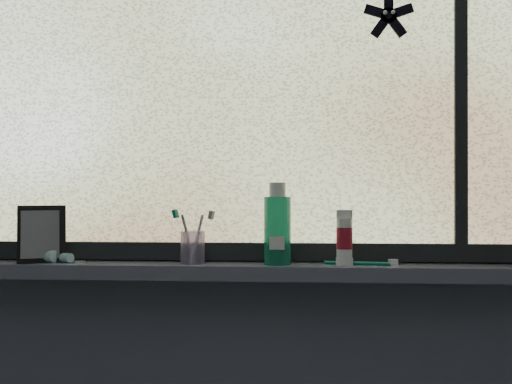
{
  "coord_description": "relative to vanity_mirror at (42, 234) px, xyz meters",
  "views": [
    {
      "loc": [
        0.13,
        -0.36,
        1.22
      ],
      "look_at": [
        0.04,
        1.05,
        1.22
      ],
      "focal_mm": 40.0,
      "sensor_mm": 36.0,
      "label": 1
    }
  ],
  "objects": [
    {
      "name": "toothbrush_lying",
      "position": [
        0.89,
        0.01,
        -0.07
      ],
      "size": [
        0.22,
        0.05,
        0.01
      ],
      "primitive_type": null,
      "rotation": [
        0.0,
        0.0,
        -0.14
      ],
      "color": "#0C7159",
      "rests_on": "windowsill"
    },
    {
      "name": "frame_mullion",
      "position": [
        1.18,
        0.06,
        0.43
      ],
      "size": [
        0.03,
        0.03,
        1.0
      ],
      "primitive_type": "cube",
      "color": "black",
      "rests_on": "wall_back"
    },
    {
      "name": "window_pane",
      "position": [
        0.58,
        0.07,
        0.43
      ],
      "size": [
        1.5,
        0.01,
        1.0
      ],
      "primitive_type": "cube",
      "color": "silver",
      "rests_on": "wall_back"
    },
    {
      "name": "frame_bottom",
      "position": [
        0.58,
        0.06,
        -0.05
      ],
      "size": [
        1.6,
        0.03,
        0.05
      ],
      "primitive_type": "cube",
      "color": "black",
      "rests_on": "windowsill"
    },
    {
      "name": "starfish_sticker",
      "position": [
        0.98,
        0.05,
        0.62
      ],
      "size": [
        0.15,
        0.02,
        0.15
      ],
      "primitive_type": null,
      "color": "black",
      "rests_on": "window_pane"
    },
    {
      "name": "toothpaste_tube",
      "position": [
        0.03,
        0.0,
        -0.06
      ],
      "size": [
        0.19,
        0.12,
        0.03
      ],
      "primitive_type": null,
      "rotation": [
        0.0,
        0.0,
        -0.42
      ],
      "color": "white",
      "rests_on": "windowsill"
    },
    {
      "name": "mouthwash_bottle",
      "position": [
        0.67,
        0.0,
        0.03
      ],
      "size": [
        0.09,
        0.09,
        0.19
      ],
      "primitive_type": "cylinder",
      "rotation": [
        0.0,
        0.0,
        -0.31
      ],
      "color": "#1C9169",
      "rests_on": "windowsill"
    },
    {
      "name": "cream_tube",
      "position": [
        0.85,
        0.0,
        -0.0
      ],
      "size": [
        0.05,
        0.05,
        0.11
      ],
      "primitive_type": "cylinder",
      "rotation": [
        0.0,
        0.0,
        -0.1
      ],
      "color": "silver",
      "rests_on": "windowsill"
    },
    {
      "name": "wall_back",
      "position": [
        0.58,
        0.09,
        0.15
      ],
      "size": [
        3.0,
        0.01,
        2.5
      ],
      "primitive_type": "cube",
      "color": "#9EA3A8",
      "rests_on": "ground"
    },
    {
      "name": "windowsill",
      "position": [
        0.58,
        0.01,
        -0.1
      ],
      "size": [
        1.62,
        0.14,
        0.04
      ],
      "primitive_type": "cube",
      "color": "#4E5268",
      "rests_on": "wall_back"
    },
    {
      "name": "vanity_mirror",
      "position": [
        0.0,
        0.0,
        0.0
      ],
      "size": [
        0.15,
        0.11,
        0.16
      ],
      "primitive_type": "cube",
      "rotation": [
        0.0,
        0.0,
        0.43
      ],
      "color": "black",
      "rests_on": "windowsill"
    },
    {
      "name": "toothbrush_cup",
      "position": [
        0.43,
        0.02,
        -0.04
      ],
      "size": [
        0.09,
        0.09,
        0.09
      ],
      "primitive_type": "cylinder",
      "rotation": [
        0.0,
        0.0,
        -0.43
      ],
      "color": "#BCA9E0",
      "rests_on": "windowsill"
    }
  ]
}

